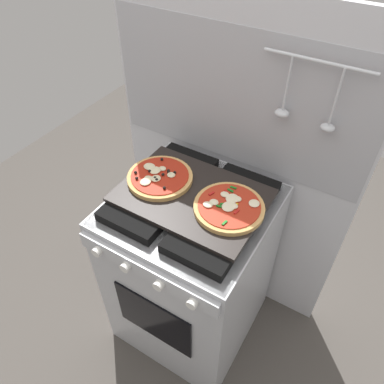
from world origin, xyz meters
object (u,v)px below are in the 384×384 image
at_px(pizza_left, 160,177).
at_px(pizza_right, 229,207).
at_px(baking_tray, 192,195).
at_px(stove, 192,267).

relative_size(pizza_left, pizza_right, 1.00).
xyz_separation_m(baking_tray, pizza_left, (-0.15, 0.01, 0.02)).
bearing_deg(baking_tray, stove, -90.00).
bearing_deg(stove, baking_tray, 90.00).
relative_size(baking_tray, pizza_left, 2.12).
height_order(stove, pizza_left, pizza_left).
bearing_deg(pizza_right, stove, -179.50).
distance_m(baking_tray, pizza_left, 0.15).
distance_m(stove, baking_tray, 0.46).
relative_size(stove, baking_tray, 1.67).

